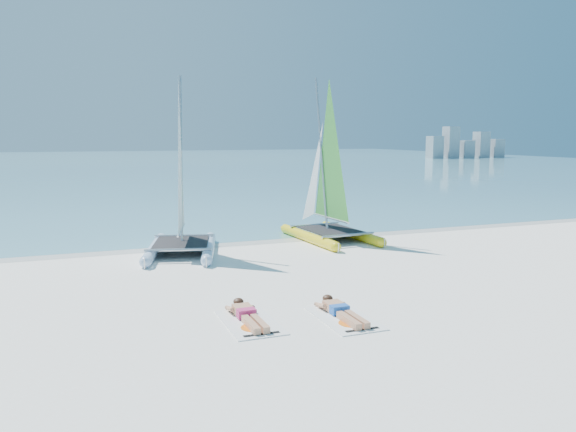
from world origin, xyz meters
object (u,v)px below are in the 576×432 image
object	(u,v)px
towel_a	(250,322)
sunbather_a	(247,314)
catamaran_yellow	(325,186)
towel_b	(344,318)
sunbather_b	(340,310)
catamaran_blue	(181,199)

from	to	relation	value
towel_a	sunbather_a	size ratio (longest dim) A/B	1.07
catamaran_yellow	towel_a	world-z (taller)	catamaran_yellow
towel_a	towel_b	size ratio (longest dim) A/B	1.00
towel_a	towel_b	bearing A→B (deg)	-13.42
catamaran_yellow	towel_b	size ratio (longest dim) A/B	3.18
sunbather_b	towel_a	bearing A→B (deg)	172.30
catamaran_yellow	sunbather_a	distance (m)	9.46
sunbather_a	sunbather_b	world-z (taller)	same
sunbather_a	sunbather_b	size ratio (longest dim) A/B	1.00
towel_b	sunbather_b	size ratio (longest dim) A/B	1.07
catamaran_blue	sunbather_b	size ratio (longest dim) A/B	3.33
sunbather_a	towel_b	xyz separation A→B (m)	(1.86, -0.64, -0.11)
catamaran_blue	towel_b	distance (m)	7.98
catamaran_yellow	sunbather_b	xyz separation A→B (m)	(-3.35, -8.15, -1.74)
catamaran_yellow	towel_b	distance (m)	9.17
catamaran_yellow	towel_a	bearing A→B (deg)	-127.44
towel_a	sunbather_b	distance (m)	1.88
catamaran_yellow	sunbather_b	bearing A→B (deg)	-116.38
catamaran_yellow	sunbather_a	size ratio (longest dim) A/B	3.41
sunbather_a	sunbather_b	bearing A→B (deg)	-13.42
towel_a	sunbather_b	xyz separation A→B (m)	(1.86, -0.25, 0.11)
catamaran_blue	towel_b	world-z (taller)	catamaran_blue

